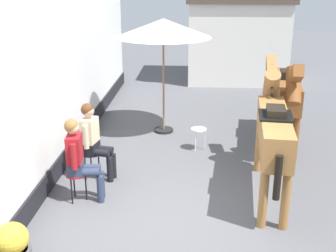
{
  "coord_description": "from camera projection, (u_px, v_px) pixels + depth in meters",
  "views": [
    {
      "loc": [
        0.05,
        -5.75,
        3.5
      ],
      "look_at": [
        -0.4,
        1.2,
        1.05
      ],
      "focal_mm": 46.64,
      "sensor_mm": 36.0,
      "label": 1
    }
  ],
  "objects": [
    {
      "name": "ground_plane",
      "position": [
        192.0,
        145.0,
        9.4
      ],
      "size": [
        40.0,
        40.0,
        0.0
      ],
      "primitive_type": "plane",
      "color": "#56565B"
    },
    {
      "name": "saddled_horse_near",
      "position": [
        273.0,
        128.0,
        6.98
      ],
      "size": [
        0.65,
        3.0,
        2.06
      ],
      "color": "#9E6B38",
      "rests_on": "ground_plane"
    },
    {
      "name": "cafe_parasol",
      "position": [
        163.0,
        29.0,
        9.42
      ],
      "size": [
        2.1,
        2.1,
        2.58
      ],
      "color": "black",
      "rests_on": "ground_plane"
    },
    {
      "name": "pub_facade_wall",
      "position": [
        47.0,
        91.0,
        7.64
      ],
      "size": [
        0.34,
        14.0,
        3.4
      ],
      "color": "white",
      "rests_on": "ground_plane"
    },
    {
      "name": "flower_planter_nearest",
      "position": [
        13.0,
        246.0,
        5.35
      ],
      "size": [
        0.43,
        0.43,
        0.64
      ],
      "color": "#4C4C51",
      "rests_on": "ground_plane"
    },
    {
      "name": "saddled_horse_far",
      "position": [
        287.0,
        92.0,
        9.08
      ],
      "size": [
        0.67,
        2.99,
        2.06
      ],
      "color": "brown",
      "rests_on": "ground_plane"
    },
    {
      "name": "flower_planter_farthest",
      "position": [
        89.0,
        136.0,
        8.94
      ],
      "size": [
        0.43,
        0.43,
        0.64
      ],
      "color": "#A85638",
      "rests_on": "ground_plane"
    },
    {
      "name": "seated_visitor_far",
      "position": [
        93.0,
        137.0,
        7.64
      ],
      "size": [
        0.61,
        0.48,
        1.39
      ],
      "color": "black",
      "rests_on": "ground_plane"
    },
    {
      "name": "distant_cottage",
      "position": [
        237.0,
        27.0,
        14.6
      ],
      "size": [
        3.4,
        2.6,
        3.5
      ],
      "color": "silver",
      "rests_on": "ground_plane"
    },
    {
      "name": "seated_visitor_near",
      "position": [
        79.0,
        156.0,
        6.86
      ],
      "size": [
        0.61,
        0.49,
        1.39
      ],
      "color": "red",
      "rests_on": "ground_plane"
    },
    {
      "name": "spare_stool_white",
      "position": [
        199.0,
        131.0,
        9.03
      ],
      "size": [
        0.32,
        0.32,
        0.46
      ],
      "color": "white",
      "rests_on": "ground_plane"
    }
  ]
}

